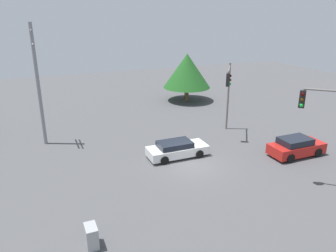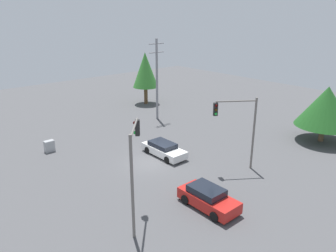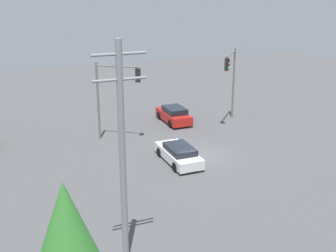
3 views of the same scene
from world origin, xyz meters
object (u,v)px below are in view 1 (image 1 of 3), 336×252
(sedan_white, at_px, (177,149))
(traffic_signal_cross, at_px, (228,88))
(electrical_cabinet, at_px, (92,236))
(sedan_red, at_px, (296,147))

(sedan_white, relative_size, traffic_signal_cross, 0.74)
(traffic_signal_cross, xyz_separation_m, electrical_cabinet, (-10.49, 13.97, -3.68))
(sedan_red, relative_size, electrical_cabinet, 3.91)
(sedan_white, distance_m, electrical_cabinet, 10.99)
(sedan_red, relative_size, traffic_signal_cross, 0.70)
(traffic_signal_cross, bearing_deg, sedan_red, 56.80)
(electrical_cabinet, bearing_deg, sedan_red, -75.05)
(sedan_white, bearing_deg, electrical_cabinet, -45.60)
(traffic_signal_cross, bearing_deg, sedan_white, -30.26)
(electrical_cabinet, bearing_deg, traffic_signal_cross, -53.09)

